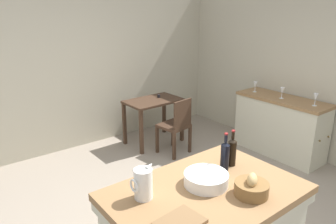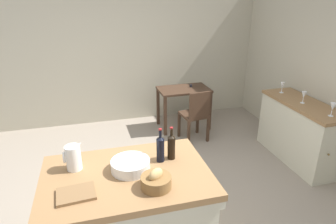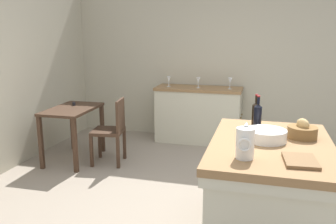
{
  "view_description": "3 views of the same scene",
  "coord_description": "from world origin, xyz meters",
  "px_view_note": "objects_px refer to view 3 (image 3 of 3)",
  "views": [
    {
      "loc": [
        -1.85,
        -2.13,
        2.17
      ],
      "look_at": [
        0.23,
        0.55,
        1.04
      ],
      "focal_mm": 33.75,
      "sensor_mm": 36.0,
      "label": 1
    },
    {
      "loc": [
        -0.59,
        -2.82,
        2.32
      ],
      "look_at": [
        0.28,
        0.42,
        0.95
      ],
      "focal_mm": 31.26,
      "sensor_mm": 36.0,
      "label": 2
    },
    {
      "loc": [
        -3.27,
        -0.61,
        1.78
      ],
      "look_at": [
        0.19,
        0.33,
        0.96
      ],
      "focal_mm": 37.98,
      "sensor_mm": 36.0,
      "label": 3
    }
  ],
  "objects_px": {
    "wooden_chair": "(112,129)",
    "wine_glass_left": "(198,81)",
    "wine_bottle_dark": "(256,114)",
    "wine_bottle_amber": "(258,117)",
    "island_table": "(268,189)",
    "writing_desk": "(72,117)",
    "pitcher": "(245,143)",
    "cutting_board": "(300,161)",
    "side_cabinet": "(198,115)",
    "wine_glass_far_left": "(230,81)",
    "wash_bowl": "(266,135)",
    "wine_glass_middle": "(169,80)",
    "bread_basket": "(302,131)"
  },
  "relations": [
    {
      "from": "side_cabinet",
      "to": "pitcher",
      "type": "distance_m",
      "value": 3.25
    },
    {
      "from": "wine_glass_far_left",
      "to": "wine_bottle_amber",
      "type": "bearing_deg",
      "value": -168.51
    },
    {
      "from": "wooden_chair",
      "to": "wine_bottle_amber",
      "type": "height_order",
      "value": "wine_bottle_amber"
    },
    {
      "from": "writing_desk",
      "to": "wine_bottle_amber",
      "type": "distance_m",
      "value": 2.72
    },
    {
      "from": "island_table",
      "to": "wine_glass_middle",
      "type": "distance_m",
      "value": 3.08
    },
    {
      "from": "pitcher",
      "to": "bread_basket",
      "type": "height_order",
      "value": "pitcher"
    },
    {
      "from": "island_table",
      "to": "writing_desk",
      "type": "distance_m",
      "value": 2.94
    },
    {
      "from": "wooden_chair",
      "to": "writing_desk",
      "type": "bearing_deg",
      "value": 92.05
    },
    {
      "from": "writing_desk",
      "to": "cutting_board",
      "type": "relative_size",
      "value": 3.19
    },
    {
      "from": "wine_bottle_dark",
      "to": "wine_bottle_amber",
      "type": "xyz_separation_m",
      "value": [
        -0.11,
        -0.02,
        0.0
      ]
    },
    {
      "from": "island_table",
      "to": "cutting_board",
      "type": "bearing_deg",
      "value": -155.54
    },
    {
      "from": "writing_desk",
      "to": "wash_bowl",
      "type": "distance_m",
      "value": 2.89
    },
    {
      "from": "writing_desk",
      "to": "wooden_chair",
      "type": "distance_m",
      "value": 0.59
    },
    {
      "from": "wine_glass_left",
      "to": "wine_glass_middle",
      "type": "height_order",
      "value": "same"
    },
    {
      "from": "island_table",
      "to": "wine_glass_left",
      "type": "bearing_deg",
      "value": 22.65
    },
    {
      "from": "island_table",
      "to": "wine_bottle_dark",
      "type": "bearing_deg",
      "value": 18.39
    },
    {
      "from": "writing_desk",
      "to": "wine_glass_far_left",
      "type": "xyz_separation_m",
      "value": [
        1.27,
        -2.01,
        0.39
      ]
    },
    {
      "from": "island_table",
      "to": "wine_bottle_amber",
      "type": "relative_size",
      "value": 4.38
    },
    {
      "from": "cutting_board",
      "to": "wine_glass_left",
      "type": "distance_m",
      "value": 3.27
    },
    {
      "from": "side_cabinet",
      "to": "cutting_board",
      "type": "bearing_deg",
      "value": -157.43
    },
    {
      "from": "cutting_board",
      "to": "wine_glass_middle",
      "type": "relative_size",
      "value": 1.73
    },
    {
      "from": "wooden_chair",
      "to": "pitcher",
      "type": "distance_m",
      "value": 2.63
    },
    {
      "from": "wash_bowl",
      "to": "wine_glass_middle",
      "type": "bearing_deg",
      "value": 30.69
    },
    {
      "from": "bread_basket",
      "to": "wine_bottle_amber",
      "type": "bearing_deg",
      "value": 71.29
    },
    {
      "from": "writing_desk",
      "to": "wooden_chair",
      "type": "xyz_separation_m",
      "value": [
        0.02,
        -0.58,
        -0.14
      ]
    },
    {
      "from": "cutting_board",
      "to": "wine_bottle_dark",
      "type": "height_order",
      "value": "wine_bottle_dark"
    },
    {
      "from": "cutting_board",
      "to": "wine_bottle_dark",
      "type": "bearing_deg",
      "value": 21.38
    },
    {
      "from": "wooden_chair",
      "to": "wine_bottle_amber",
      "type": "distance_m",
      "value": 2.24
    },
    {
      "from": "wine_glass_left",
      "to": "writing_desk",
      "type": "bearing_deg",
      "value": 129.4
    },
    {
      "from": "wooden_chair",
      "to": "wine_glass_left",
      "type": "bearing_deg",
      "value": -37.58
    },
    {
      "from": "island_table",
      "to": "wash_bowl",
      "type": "relative_size",
      "value": 4.23
    },
    {
      "from": "side_cabinet",
      "to": "wine_glass_left",
      "type": "xyz_separation_m",
      "value": [
        -0.04,
        0.0,
        0.56
      ]
    },
    {
      "from": "cutting_board",
      "to": "wine_glass_left",
      "type": "relative_size",
      "value": 1.74
    },
    {
      "from": "wooden_chair",
      "to": "bread_basket",
      "type": "bearing_deg",
      "value": -117.31
    },
    {
      "from": "pitcher",
      "to": "wine_glass_far_left",
      "type": "distance_m",
      "value": 3.09
    },
    {
      "from": "wine_bottle_amber",
      "to": "wooden_chair",
      "type": "bearing_deg",
      "value": 61.14
    },
    {
      "from": "pitcher",
      "to": "wine_bottle_dark",
      "type": "height_order",
      "value": "wine_bottle_dark"
    },
    {
      "from": "cutting_board",
      "to": "wine_bottle_dark",
      "type": "xyz_separation_m",
      "value": [
        0.84,
        0.33,
        0.12
      ]
    },
    {
      "from": "writing_desk",
      "to": "wash_bowl",
      "type": "xyz_separation_m",
      "value": [
        -1.31,
        -2.56,
        0.32
      ]
    },
    {
      "from": "wash_bowl",
      "to": "wine_glass_far_left",
      "type": "bearing_deg",
      "value": 11.91
    },
    {
      "from": "writing_desk",
      "to": "cutting_board",
      "type": "xyz_separation_m",
      "value": [
        -1.77,
        -2.79,
        0.28
      ]
    },
    {
      "from": "side_cabinet",
      "to": "wooden_chair",
      "type": "height_order",
      "value": "side_cabinet"
    },
    {
      "from": "wine_bottle_amber",
      "to": "wine_glass_left",
      "type": "bearing_deg",
      "value": 22.89
    },
    {
      "from": "writing_desk",
      "to": "wine_glass_far_left",
      "type": "relative_size",
      "value": 5.22
    },
    {
      "from": "wooden_chair",
      "to": "wine_glass_far_left",
      "type": "distance_m",
      "value": 1.98
    },
    {
      "from": "wine_glass_far_left",
      "to": "wine_glass_middle",
      "type": "bearing_deg",
      "value": 91.81
    },
    {
      "from": "writing_desk",
      "to": "wash_bowl",
      "type": "bearing_deg",
      "value": -117.2
    },
    {
      "from": "writing_desk",
      "to": "wine_glass_far_left",
      "type": "height_order",
      "value": "wine_glass_far_left"
    },
    {
      "from": "island_table",
      "to": "wine_glass_middle",
      "type": "height_order",
      "value": "wine_glass_middle"
    },
    {
      "from": "island_table",
      "to": "wine_glass_far_left",
      "type": "height_order",
      "value": "wine_glass_far_left"
    }
  ]
}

